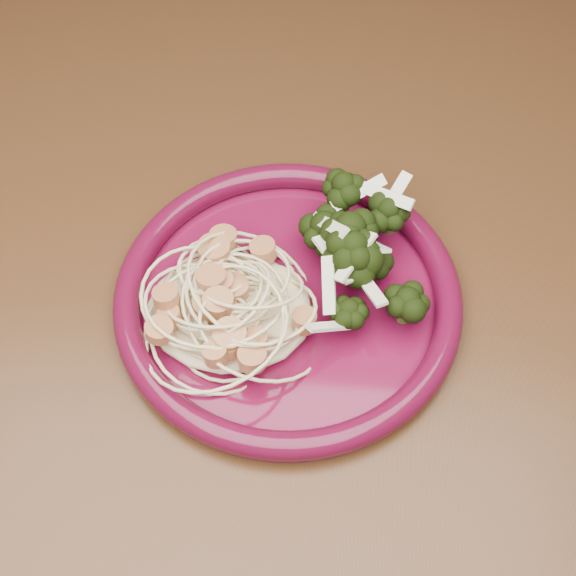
# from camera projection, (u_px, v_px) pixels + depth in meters

# --- Properties ---
(dining_table) EXTENTS (1.20, 0.80, 0.75)m
(dining_table) POSITION_uv_depth(u_px,v_px,m) (346.00, 410.00, 0.62)
(dining_table) COLOR #472814
(dining_table) RESTS_ON ground
(dinner_plate) EXTENTS (0.31, 0.31, 0.02)m
(dinner_plate) POSITION_uv_depth(u_px,v_px,m) (288.00, 297.00, 0.55)
(dinner_plate) COLOR #550925
(dinner_plate) RESTS_ON dining_table
(spaghetti_pile) EXTENTS (0.14, 0.13, 0.03)m
(spaghetti_pile) POSITION_uv_depth(u_px,v_px,m) (229.00, 304.00, 0.54)
(spaghetti_pile) COLOR beige
(spaghetti_pile) RESTS_ON dinner_plate
(scallop_cluster) EXTENTS (0.14, 0.14, 0.04)m
(scallop_cluster) POSITION_uv_depth(u_px,v_px,m) (226.00, 278.00, 0.51)
(scallop_cluster) COLOR tan
(scallop_cluster) RESTS_ON spaghetti_pile
(broccoli_pile) EXTENTS (0.11, 0.14, 0.04)m
(broccoli_pile) POSITION_uv_depth(u_px,v_px,m) (359.00, 265.00, 0.54)
(broccoli_pile) COLOR black
(broccoli_pile) RESTS_ON dinner_plate
(onion_garnish) EXTENTS (0.08, 0.09, 0.04)m
(onion_garnish) POSITION_uv_depth(u_px,v_px,m) (362.00, 241.00, 0.52)
(onion_garnish) COLOR beige
(onion_garnish) RESTS_ON broccoli_pile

